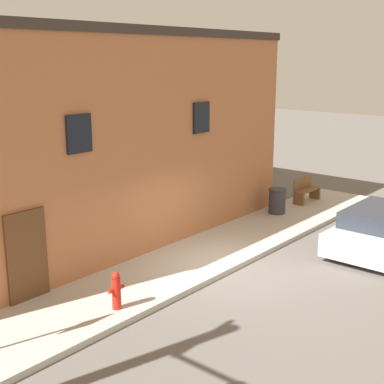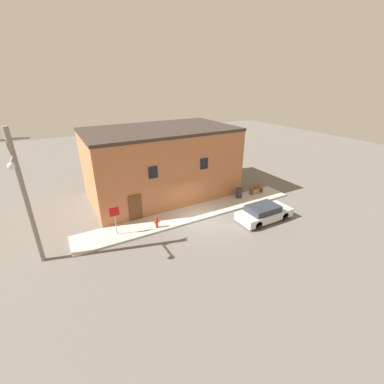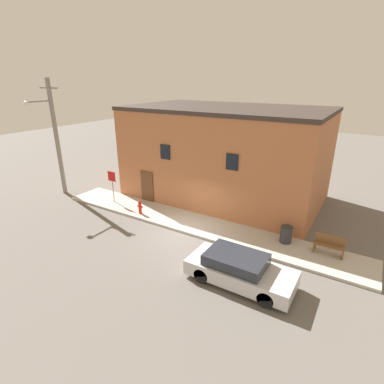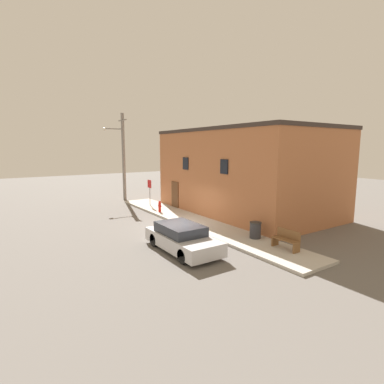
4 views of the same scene
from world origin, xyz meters
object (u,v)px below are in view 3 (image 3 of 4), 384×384
at_px(bench, 329,246).
at_px(parked_car, 239,269).
at_px(utility_pole, 55,136).
at_px(trash_bin, 286,234).
at_px(stop_sign, 112,181).
at_px(fire_hydrant, 140,207).

relative_size(bench, parked_car, 0.30).
bearing_deg(utility_pole, trash_bin, 4.36).
distance_m(bench, trash_bin, 2.02).
bearing_deg(utility_pole, bench, 3.84).
xyz_separation_m(stop_sign, trash_bin, (11.32, 0.72, -1.04)).
relative_size(fire_hydrant, stop_sign, 0.40).
relative_size(stop_sign, bench, 1.59).
height_order(stop_sign, bench, stop_sign).
xyz_separation_m(utility_pole, parked_car, (15.13, -2.81, -3.62)).
bearing_deg(trash_bin, parked_car, -101.39).
xyz_separation_m(fire_hydrant, stop_sign, (-2.76, 0.51, 1.05)).
relative_size(utility_pole, parked_car, 1.82).
distance_m(trash_bin, parked_car, 4.10).
relative_size(fire_hydrant, utility_pole, 0.11).
bearing_deg(bench, utility_pole, -176.16).
relative_size(bench, trash_bin, 1.54).
distance_m(stop_sign, trash_bin, 11.39).
height_order(fire_hydrant, bench, bench).
xyz_separation_m(trash_bin, parked_car, (-0.81, -4.02, 0.04)).
bearing_deg(utility_pole, parked_car, -10.51).
height_order(fire_hydrant, trash_bin, trash_bin).
xyz_separation_m(stop_sign, bench, (13.35, 0.71, -1.04)).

